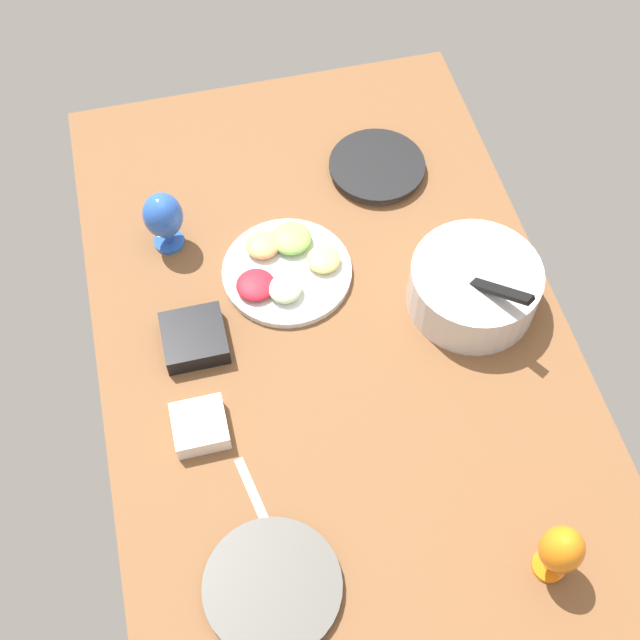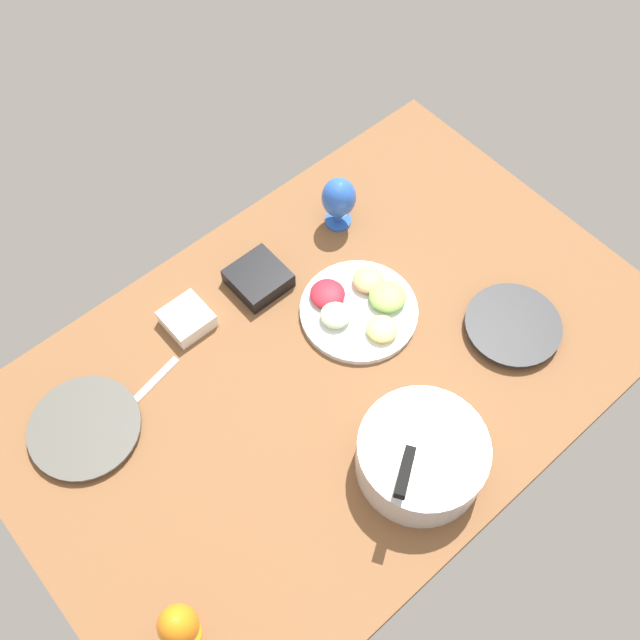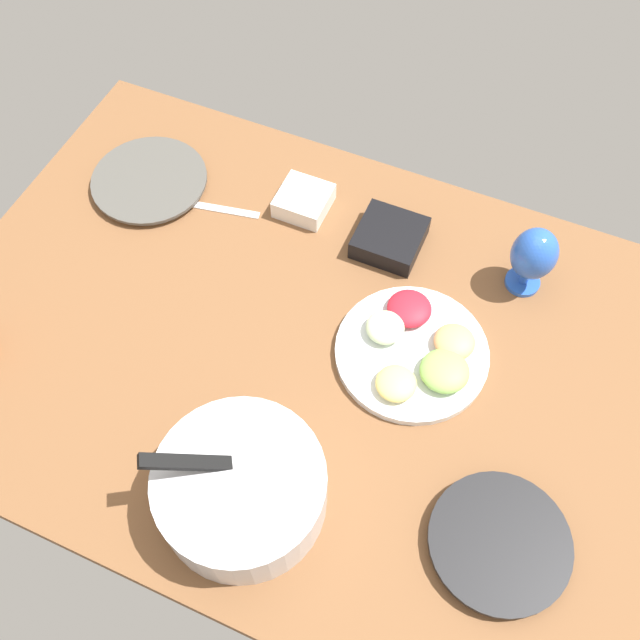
# 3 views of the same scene
# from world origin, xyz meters

# --- Properties ---
(ground_plane) EXTENTS (1.60, 1.04, 0.04)m
(ground_plane) POSITION_xyz_m (0.00, 0.00, -0.02)
(ground_plane) COLOR brown
(dinner_plate_left) EXTENTS (0.24, 0.24, 0.03)m
(dinner_plate_left) POSITION_xyz_m (-0.41, 0.22, 0.01)
(dinner_plate_left) COLOR #4C4C51
(dinner_plate_left) RESTS_ON ground_plane
(dinner_plate_right) EXTENTS (0.26, 0.26, 0.02)m
(dinner_plate_right) POSITION_xyz_m (0.55, -0.25, 0.01)
(dinner_plate_right) COLOR silver
(dinner_plate_right) RESTS_ON ground_plane
(mixing_bowl) EXTENTS (0.29, 0.29, 0.19)m
(mixing_bowl) POSITION_xyz_m (0.02, 0.33, 0.06)
(mixing_bowl) COLOR silver
(mixing_bowl) RESTS_ON ground_plane
(fruit_platter) EXTENTS (0.30, 0.30, 0.05)m
(fruit_platter) POSITION_xyz_m (-0.16, -0.07, 0.02)
(fruit_platter) COLOR silver
(fruit_platter) RESTS_ON ground_plane
(hurricane_glass_blue) EXTENTS (0.09, 0.09, 0.16)m
(hurricane_glass_blue) POSITION_xyz_m (-0.31, -0.32, 0.10)
(hurricane_glass_blue) COLOR blue
(hurricane_glass_blue) RESTS_ON ground_plane
(hurricane_glass_orange) EXTENTS (0.08, 0.08, 0.17)m
(hurricane_glass_orange) POSITION_xyz_m (0.63, 0.27, 0.10)
(hurricane_glass_orange) COLOR orange
(hurricane_glass_orange) RESTS_ON ground_plane
(square_bowl_black) EXTENTS (0.14, 0.14, 0.05)m
(square_bowl_black) POSITION_xyz_m (-0.02, -0.30, 0.03)
(square_bowl_black) COLOR black
(square_bowl_black) RESTS_ON ground_plane
(square_bowl_white) EXTENTS (0.11, 0.11, 0.05)m
(square_bowl_white) POSITION_xyz_m (0.20, -0.32, 0.03)
(square_bowl_white) COLOR white
(square_bowl_white) RESTS_ON ground_plane
(fork_by_right_plate) EXTENTS (0.18, 0.05, 0.01)m
(fork_by_right_plate) POSITION_xyz_m (0.36, -0.24, 0.00)
(fork_by_right_plate) COLOR silver
(fork_by_right_plate) RESTS_ON ground_plane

